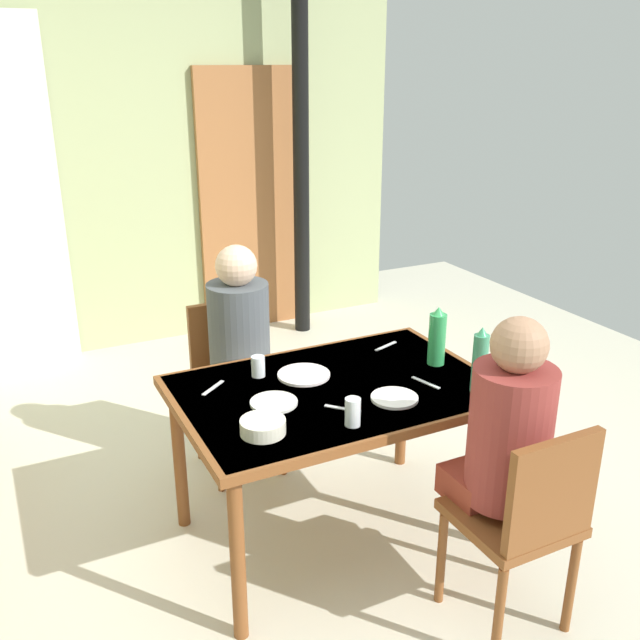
% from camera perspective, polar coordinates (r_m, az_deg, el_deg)
% --- Properties ---
extents(ground_plane, '(6.87, 6.87, 0.00)m').
position_cam_1_polar(ground_plane, '(3.35, -3.66, -16.92)').
color(ground_plane, beige).
extents(wall_back, '(4.20, 0.10, 2.77)m').
position_cam_1_polar(wall_back, '(5.25, -15.65, 12.64)').
color(wall_back, '#A6B07E').
rests_on(wall_back, ground_plane).
extents(door_wooden, '(0.80, 0.05, 2.00)m').
position_cam_1_polar(door_wooden, '(5.48, -5.73, 9.47)').
color(door_wooden, '#A06237').
rests_on(door_wooden, ground_plane).
extents(stove_pipe_column, '(0.12, 0.12, 2.77)m').
position_cam_1_polar(stove_pipe_column, '(5.29, -1.56, 13.42)').
color(stove_pipe_column, black).
rests_on(stove_pipe_column, ground_plane).
extents(dining_table, '(1.33, 0.90, 0.74)m').
position_cam_1_polar(dining_table, '(2.99, 1.29, -6.76)').
color(dining_table, brown).
rests_on(dining_table, ground_plane).
extents(chair_near_diner, '(0.40, 0.40, 0.87)m').
position_cam_1_polar(chair_near_diner, '(2.70, 16.42, -15.19)').
color(chair_near_diner, brown).
rests_on(chair_near_diner, ground_plane).
extents(chair_far_diner, '(0.40, 0.40, 0.87)m').
position_cam_1_polar(chair_far_diner, '(3.66, -7.10, -4.51)').
color(chair_far_diner, brown).
rests_on(chair_far_diner, ground_plane).
extents(person_near_diner, '(0.30, 0.37, 0.77)m').
position_cam_1_polar(person_near_diner, '(2.63, 15.04, -8.70)').
color(person_near_diner, maroon).
rests_on(person_near_diner, ground_plane).
extents(person_far_diner, '(0.30, 0.37, 0.77)m').
position_cam_1_polar(person_far_diner, '(3.43, -6.54, -1.08)').
color(person_far_diner, '#4F4957').
rests_on(person_far_diner, ground_plane).
extents(water_bottle_green_near, '(0.08, 0.08, 0.27)m').
position_cam_1_polar(water_bottle_green_near, '(3.16, 9.53, -1.41)').
color(water_bottle_green_near, green).
rests_on(water_bottle_green_near, dining_table).
extents(water_bottle_green_far, '(0.06, 0.06, 0.28)m').
position_cam_1_polar(water_bottle_green_far, '(2.93, 12.91, -3.31)').
color(water_bottle_green_far, '#3E9368').
rests_on(water_bottle_green_far, dining_table).
extents(serving_bowl_center, '(0.17, 0.17, 0.05)m').
position_cam_1_polar(serving_bowl_center, '(2.60, -4.68, -8.65)').
color(serving_bowl_center, silver).
rests_on(serving_bowl_center, dining_table).
extents(dinner_plate_near_left, '(0.19, 0.19, 0.01)m').
position_cam_1_polar(dinner_plate_near_left, '(2.86, 6.09, -6.34)').
color(dinner_plate_near_left, white).
rests_on(dinner_plate_near_left, dining_table).
extents(dinner_plate_near_right, '(0.23, 0.23, 0.01)m').
position_cam_1_polar(dinner_plate_near_right, '(3.05, -1.33, -4.48)').
color(dinner_plate_near_right, white).
rests_on(dinner_plate_near_right, dining_table).
extents(dinner_plate_far_center, '(0.19, 0.19, 0.01)m').
position_cam_1_polar(dinner_plate_far_center, '(2.82, -3.79, -6.73)').
color(dinner_plate_far_center, white).
rests_on(dinner_plate_far_center, dining_table).
extents(drinking_glass_by_near_diner, '(0.06, 0.06, 0.11)m').
position_cam_1_polar(drinking_glass_by_near_diner, '(2.64, 2.69, -7.50)').
color(drinking_glass_by_near_diner, silver).
rests_on(drinking_glass_by_near_diner, dining_table).
extents(drinking_glass_by_far_diner, '(0.06, 0.06, 0.09)m').
position_cam_1_polar(drinking_glass_by_far_diner, '(3.04, -5.07, -3.78)').
color(drinking_glass_by_far_diner, silver).
rests_on(drinking_glass_by_far_diner, dining_table).
extents(cutlery_knife_near, '(0.15, 0.07, 0.00)m').
position_cam_1_polar(cutlery_knife_near, '(3.37, 5.38, -2.13)').
color(cutlery_knife_near, silver).
rests_on(cutlery_knife_near, dining_table).
extents(cutlery_fork_near, '(0.13, 0.11, 0.00)m').
position_cam_1_polar(cutlery_fork_near, '(2.97, -8.72, -5.49)').
color(cutlery_fork_near, silver).
rests_on(cutlery_fork_near, dining_table).
extents(cutlery_knife_far, '(0.05, 0.15, 0.00)m').
position_cam_1_polar(cutlery_knife_far, '(3.02, 8.61, -5.07)').
color(cutlery_knife_far, silver).
rests_on(cutlery_knife_far, dining_table).
extents(cutlery_fork_far, '(0.11, 0.12, 0.00)m').
position_cam_1_polar(cutlery_fork_far, '(2.77, 1.86, -7.23)').
color(cutlery_fork_far, silver).
rests_on(cutlery_fork_far, dining_table).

